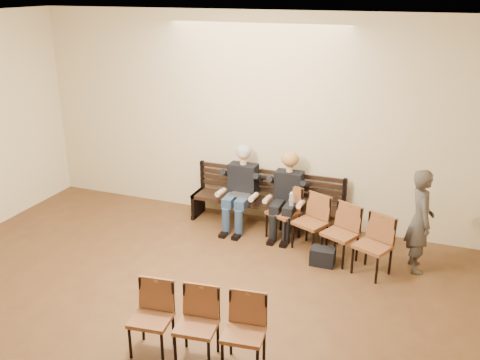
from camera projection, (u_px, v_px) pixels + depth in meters
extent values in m
cube|color=beige|center=(257.00, 119.00, 8.91)|extent=(8.00, 0.02, 3.50)
cube|color=white|center=(35.00, 39.00, 3.92)|extent=(8.00, 10.00, 0.02)
cube|color=black|center=(266.00, 214.00, 9.03)|extent=(2.60, 0.90, 0.45)
cube|color=#B7B7BB|center=(240.00, 197.00, 8.82)|extent=(0.37, 0.32, 0.23)
cylinder|color=silver|center=(291.00, 207.00, 8.44)|extent=(0.08, 0.08, 0.23)
cube|color=black|center=(323.00, 256.00, 7.81)|extent=(0.35, 0.25, 0.26)
imported|color=#3C3731|center=(421.00, 213.00, 7.45)|extent=(0.58, 0.73, 1.74)
cube|color=brown|center=(325.00, 229.00, 8.00)|extent=(2.10, 1.28, 0.86)
cube|color=brown|center=(196.00, 327.00, 5.74)|extent=(1.52, 0.62, 0.83)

